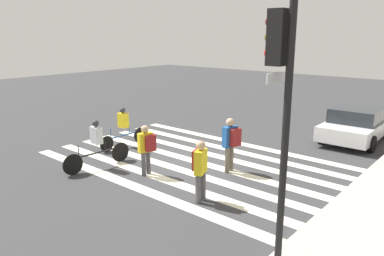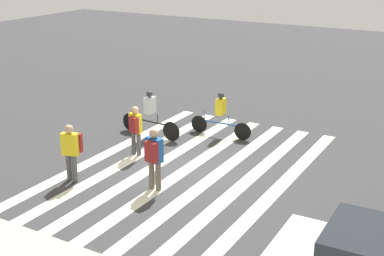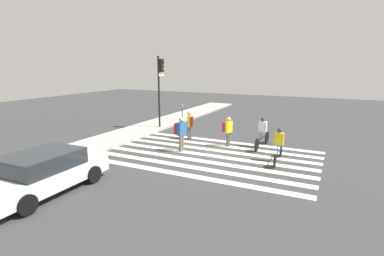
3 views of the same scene
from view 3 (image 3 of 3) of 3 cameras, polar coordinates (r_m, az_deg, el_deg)
ground_plane at (r=14.54m, az=3.40°, el=-5.24°), size 60.00×60.00×0.00m
sidewalk_curb at (r=17.79m, az=-15.50°, el=-2.22°), size 36.00×2.50×0.14m
crosswalk_stripes at (r=14.54m, az=3.40°, el=-5.23°), size 6.09×10.00×0.01m
traffic_light at (r=20.10m, az=-6.07°, el=9.36°), size 0.60×0.50×4.86m
parking_meter at (r=22.98m, az=-1.88°, el=3.72°), size 0.15×0.15×1.34m
pedestrian_adult_yellow_jacket at (r=17.29m, az=-0.40°, el=0.91°), size 0.51×0.48×1.67m
pedestrian_child_with_backpack at (r=16.01m, az=6.84°, el=-0.24°), size 0.48×0.46×1.60m
pedestrian_adult_blue_shirt at (r=14.99m, az=-2.17°, el=-0.64°), size 0.52×0.46×1.76m
cyclist_near_curb at (r=16.15m, az=13.29°, el=-0.62°), size 2.46×0.42×1.62m
cyclist_far_lane at (r=13.92m, az=16.21°, el=-2.83°), size 2.28×0.41×1.57m
car_parked_dark_suv at (r=11.48m, az=-26.53°, el=-7.52°), size 4.43×2.15×1.40m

